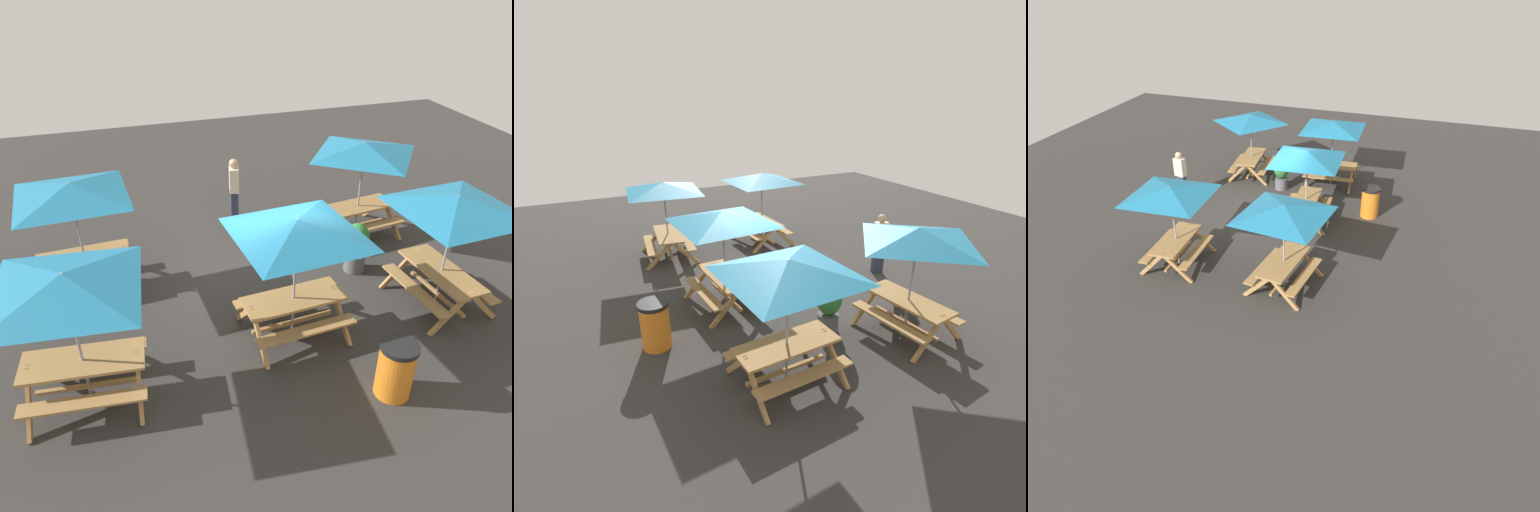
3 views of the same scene
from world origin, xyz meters
TOP-DOWN VIEW (x-y plane):
  - ground_plane at (0.00, 0.00)m, footprint 24.00×24.00m
  - picnic_table_0 at (3.27, -1.36)m, footprint 2.82×2.82m
  - picnic_table_1 at (-2.95, -1.68)m, footprint 2.24×2.24m
  - picnic_table_2 at (3.36, 1.71)m, footprint 2.81×2.81m
  - picnic_table_3 at (-3.16, 1.28)m, footprint 2.82×2.82m
  - picnic_table_4 at (-0.18, 1.24)m, footprint 2.82×2.82m
  - trash_bin_orange at (-1.13, 3.06)m, footprint 0.59×0.59m
  - potted_plant_0 at (-2.18, -0.26)m, footprint 0.53×0.53m
  - person_standing at (-0.34, -3.18)m, footprint 0.29×0.40m

SIDE VIEW (x-z plane):
  - ground_plane at x=0.00m, z-range 0.00..0.00m
  - trash_bin_orange at x=-1.13m, z-range 0.00..0.98m
  - potted_plant_0 at x=-2.18m, z-range 0.04..1.16m
  - person_standing at x=-0.34m, z-range 0.05..1.72m
  - picnic_table_0 at x=3.27m, z-range 0.82..3.16m
  - picnic_table_1 at x=-2.95m, z-range 0.82..3.16m
  - picnic_table_2 at x=3.36m, z-range 0.82..3.16m
  - picnic_table_3 at x=-3.16m, z-range 0.82..3.16m
  - picnic_table_4 at x=-0.18m, z-range 0.82..3.16m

